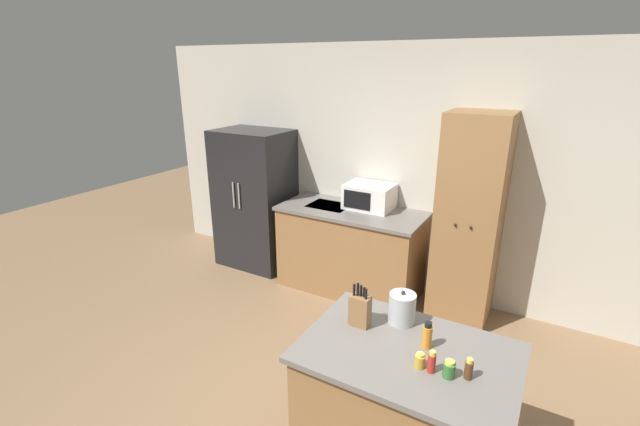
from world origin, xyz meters
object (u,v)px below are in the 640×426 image
object	(u,v)px
refrigerator	(255,199)
microwave	(369,196)
spice_bottle_amber_oil	(420,361)
spice_bottle_pale_salt	(469,369)
spice_bottle_short_red	(427,336)
knife_block	(360,310)
kettle	(402,308)
spice_bottle_tall_dark	(432,362)
pantry_cabinet	(469,221)
spice_bottle_green_herb	(449,369)

from	to	relation	value
refrigerator	microwave	size ratio (longest dim) A/B	3.38
spice_bottle_amber_oil	spice_bottle_pale_salt	size ratio (longest dim) A/B	0.73
refrigerator	spice_bottle_short_red	bearing A→B (deg)	-34.84
knife_block	kettle	distance (m)	0.26
spice_bottle_tall_dark	microwave	bearing A→B (deg)	121.05
pantry_cabinet	spice_bottle_amber_oil	distance (m)	2.09
microwave	spice_bottle_green_herb	xyz separation A→B (m)	(1.38, -2.15, -0.13)
spice_bottle_green_herb	spice_bottle_amber_oil	bearing A→B (deg)	-178.82
spice_bottle_tall_dark	spice_bottle_amber_oil	size ratio (longest dim) A/B	1.46
spice_bottle_green_herb	microwave	bearing A→B (deg)	122.81
spice_bottle_tall_dark	spice_bottle_short_red	bearing A→B (deg)	113.44
spice_bottle_amber_oil	spice_bottle_green_herb	xyz separation A→B (m)	(0.15, 0.00, 0.00)
pantry_cabinet	microwave	bearing A→B (deg)	176.47
spice_bottle_tall_dark	spice_bottle_green_herb	bearing A→B (deg)	4.59
pantry_cabinet	kettle	distance (m)	1.74
spice_bottle_short_red	spice_bottle_pale_salt	bearing A→B (deg)	-28.89
spice_bottle_amber_oil	kettle	size ratio (longest dim) A/B	0.39
refrigerator	kettle	xyz separation A→B (m)	(2.46, -1.69, 0.15)
knife_block	spice_bottle_short_red	size ratio (longest dim) A/B	1.73
spice_bottle_amber_oil	spice_bottle_green_herb	size ratio (longest dim) A/B	0.89
spice_bottle_tall_dark	spice_bottle_green_herb	world-z (taller)	spice_bottle_tall_dark
knife_block	spice_bottle_amber_oil	xyz separation A→B (m)	(0.43, -0.19, -0.06)
refrigerator	spice_bottle_short_red	xyz separation A→B (m)	(2.67, -1.86, 0.13)
microwave	refrigerator	bearing A→B (deg)	-175.61
knife_block	spice_bottle_short_red	bearing A→B (deg)	-1.68
spice_bottle_pale_salt	kettle	distance (m)	0.56
spice_bottle_short_red	kettle	distance (m)	0.27
microwave	knife_block	bearing A→B (deg)	-67.75
spice_bottle_amber_oil	spice_bottle_pale_salt	xyz separation A→B (m)	(0.24, 0.04, 0.01)
knife_block	spice_bottle_pale_salt	world-z (taller)	knife_block
microwave	spice_bottle_pale_salt	distance (m)	2.57
knife_block	spice_bottle_amber_oil	world-z (taller)	knife_block
refrigerator	spice_bottle_tall_dark	world-z (taller)	refrigerator
refrigerator	spice_bottle_short_red	distance (m)	3.25
spice_bottle_pale_salt	spice_bottle_tall_dark	bearing A→B (deg)	-165.71
spice_bottle_pale_salt	kettle	world-z (taller)	kettle
spice_bottle_short_red	spice_bottle_amber_oil	distance (m)	0.19
refrigerator	spice_bottle_pale_salt	size ratio (longest dim) A/B	14.34
refrigerator	spice_bottle_amber_oil	xyz separation A→B (m)	(2.69, -2.04, 0.10)
spice_bottle_green_herb	spice_bottle_pale_salt	world-z (taller)	spice_bottle_pale_salt
microwave	knife_block	size ratio (longest dim) A/B	1.78
refrigerator	spice_bottle_tall_dark	bearing A→B (deg)	-36.62
microwave	spice_bottle_amber_oil	world-z (taller)	microwave
kettle	spice_bottle_pale_salt	bearing A→B (deg)	-33.65
kettle	spice_bottle_tall_dark	bearing A→B (deg)	-50.78
microwave	spice_bottle_short_red	xyz separation A→B (m)	(1.22, -1.97, -0.10)
spice_bottle_amber_oil	microwave	bearing A→B (deg)	119.87
knife_block	spice_bottle_green_herb	xyz separation A→B (m)	(0.58, -0.19, -0.06)
pantry_cabinet	kettle	bearing A→B (deg)	-91.14
refrigerator	spice_bottle_short_red	world-z (taller)	refrigerator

